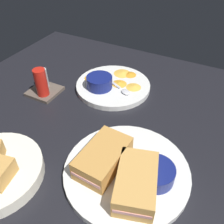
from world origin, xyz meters
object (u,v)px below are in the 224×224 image
at_px(plate_sandwich_main, 127,171).
at_px(plate_chips_companion, 113,86).
at_px(condiment_caddy, 43,84).
at_px(sandwich_half_far, 136,183).
at_px(ramekin_dark_sauce, 156,173).
at_px(spoon_by_gravy_ramekin, 123,90).
at_px(sandwich_half_near, 103,158).
at_px(ramekin_light_gravy, 99,82).
at_px(spoon_by_dark_ramekin, 127,169).

distance_m(plate_sandwich_main, plate_chips_companion, 0.33).
relative_size(plate_sandwich_main, condiment_caddy, 2.87).
xyz_separation_m(sandwich_half_far, ramekin_dark_sauce, (0.04, -0.02, -0.01)).
bearing_deg(sandwich_half_far, plate_chips_companion, 34.16).
height_order(plate_chips_companion, spoon_by_gravy_ramekin, spoon_by_gravy_ramekin).
height_order(sandwich_half_near, plate_chips_companion, sandwich_half_near).
bearing_deg(plate_sandwich_main, sandwich_half_near, 104.67).
xyz_separation_m(sandwich_half_near, plate_chips_companion, (0.29, 0.13, -0.03)).
height_order(plate_sandwich_main, ramekin_light_gravy, ramekin_light_gravy).
distance_m(plate_sandwich_main, sandwich_half_near, 0.06).
bearing_deg(ramekin_dark_sauce, plate_chips_companion, 41.19).
bearing_deg(sandwich_half_near, spoon_by_dark_ramekin, -76.56).
distance_m(sandwich_half_near, spoon_by_gravy_ramekin, 0.28).
bearing_deg(ramekin_light_gravy, spoon_by_dark_ramekin, -139.52).
height_order(ramekin_light_gravy, condiment_caddy, condiment_caddy).
bearing_deg(spoon_by_gravy_ramekin, sandwich_half_far, -150.05).
xyz_separation_m(plate_chips_companion, condiment_caddy, (-0.13, 0.18, 0.03)).
relative_size(sandwich_half_near, sandwich_half_far, 0.93).
relative_size(plate_sandwich_main, plate_chips_companion, 1.16).
height_order(plate_sandwich_main, condiment_caddy, condiment_caddy).
bearing_deg(spoon_by_gravy_ramekin, ramekin_light_gravy, 100.56).
bearing_deg(condiment_caddy, spoon_by_dark_ramekin, -113.40).
bearing_deg(spoon_by_dark_ramekin, plate_chips_companion, 32.67).
bearing_deg(spoon_by_gravy_ramekin, condiment_caddy, 115.43).
distance_m(ramekin_light_gravy, spoon_by_gravy_ramekin, 0.08).
bearing_deg(condiment_caddy, plate_chips_companion, -54.30).
height_order(sandwich_half_near, spoon_by_gravy_ramekin, sandwich_half_near).
bearing_deg(spoon_by_dark_ramekin, spoon_by_gravy_ramekin, 27.53).
relative_size(sandwich_half_near, spoon_by_dark_ramekin, 1.37).
bearing_deg(sandwich_half_near, ramekin_light_gravy, 31.48).
distance_m(sandwich_half_near, sandwich_half_far, 0.09).
bearing_deg(sandwich_half_far, plate_sandwich_main, 44.67).
xyz_separation_m(sandwich_half_far, plate_chips_companion, (0.32, 0.21, -0.03)).
bearing_deg(sandwich_half_far, ramekin_dark_sauce, -29.86).
relative_size(sandwich_half_far, ramekin_light_gravy, 1.84).
xyz_separation_m(sandwich_half_far, spoon_by_dark_ramekin, (0.04, 0.04, -0.02)).
bearing_deg(spoon_by_dark_ramekin, sandwich_half_near, 103.44).
distance_m(sandwich_half_near, condiment_caddy, 0.35).
height_order(ramekin_dark_sauce, spoon_by_gravy_ramekin, ramekin_dark_sauce).
xyz_separation_m(plate_sandwich_main, sandwich_half_near, (-0.01, 0.05, 0.03)).
height_order(sandwich_half_near, condiment_caddy, condiment_caddy).
bearing_deg(sandwich_half_near, spoon_by_gravy_ramekin, 17.08).
distance_m(sandwich_half_far, spoon_by_dark_ramekin, 0.05).
height_order(spoon_by_dark_ramekin, ramekin_light_gravy, ramekin_light_gravy).
bearing_deg(ramekin_light_gravy, ramekin_dark_sauce, -131.55).
distance_m(spoon_by_gravy_ramekin, condiment_caddy, 0.24).
distance_m(sandwich_half_far, condiment_caddy, 0.43).
height_order(plate_chips_companion, condiment_caddy, condiment_caddy).
bearing_deg(plate_sandwich_main, spoon_by_dark_ramekin, -119.14).
bearing_deg(plate_chips_companion, ramekin_light_gravy, 140.19).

